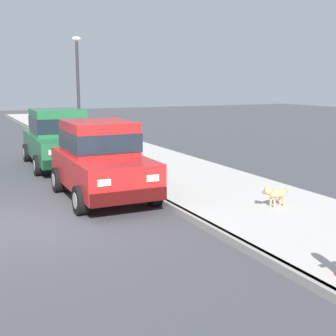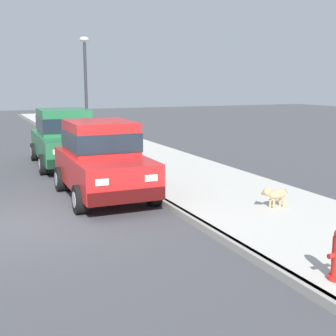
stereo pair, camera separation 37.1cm
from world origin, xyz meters
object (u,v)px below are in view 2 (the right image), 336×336
(car_red_hatchback, at_px, (102,158))
(street_lamp, at_px, (86,80))
(car_green_sedan, at_px, (64,137))
(dog_tan, at_px, (275,194))

(car_red_hatchback, distance_m, street_lamp, 7.72)
(car_green_sedan, height_order, dog_tan, car_green_sedan)
(dog_tan, height_order, street_lamp, street_lamp)
(car_green_sedan, relative_size, dog_tan, 6.17)
(car_green_sedan, relative_size, street_lamp, 1.05)
(car_green_sedan, distance_m, street_lamp, 3.46)
(street_lamp, bearing_deg, dog_tan, -81.28)
(car_red_hatchback, bearing_deg, dog_tan, -44.28)
(car_green_sedan, height_order, street_lamp, street_lamp)
(car_red_hatchback, xyz_separation_m, car_green_sedan, (0.02, 4.83, 0.01))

